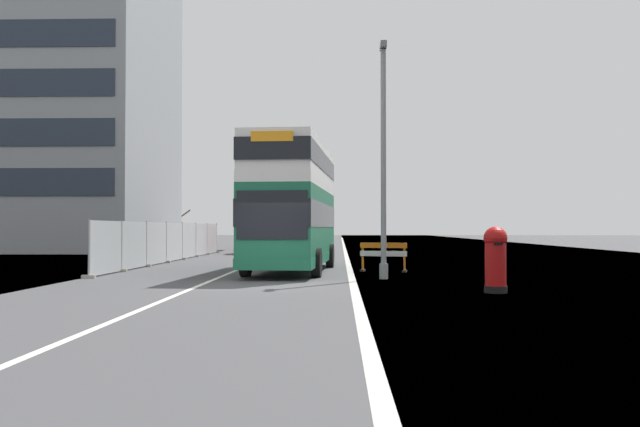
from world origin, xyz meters
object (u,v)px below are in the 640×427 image
at_px(double_decker_bus, 293,205).
at_px(car_oncoming_near, 255,238).
at_px(red_pillar_postbox, 496,256).
at_px(car_receding_mid, 259,237).
at_px(roadworks_barrier, 383,253).
at_px(lamppost_foreground, 383,167).

height_order(double_decker_bus, car_oncoming_near, double_decker_bus).
height_order(red_pillar_postbox, car_receding_mid, car_receding_mid).
bearing_deg(roadworks_barrier, car_oncoming_near, 111.34).
bearing_deg(car_receding_mid, lamppost_foreground, -75.93).
xyz_separation_m(roadworks_barrier, car_receding_mid, (-7.99, 27.26, 0.26)).
distance_m(red_pillar_postbox, roadworks_barrier, 8.80).
relative_size(double_decker_bus, car_receding_mid, 2.46).
xyz_separation_m(lamppost_foreground, car_receding_mid, (-7.76, 30.97, -2.72)).
distance_m(lamppost_foreground, roadworks_barrier, 4.77).
relative_size(red_pillar_postbox, roadworks_barrier, 0.95).
height_order(red_pillar_postbox, roadworks_barrier, red_pillar_postbox).
height_order(double_decker_bus, lamppost_foreground, lamppost_foreground).
distance_m(double_decker_bus, roadworks_barrier, 3.96).
xyz_separation_m(double_decker_bus, roadworks_barrier, (3.49, -0.12, -1.88)).
relative_size(roadworks_barrier, car_oncoming_near, 0.46).
xyz_separation_m(red_pillar_postbox, car_receding_mid, (-10.36, 35.73, 0.02)).
height_order(roadworks_barrier, car_receding_mid, car_receding_mid).
bearing_deg(lamppost_foreground, roadworks_barrier, 86.50).
relative_size(red_pillar_postbox, car_oncoming_near, 0.44).
height_order(double_decker_bus, car_receding_mid, double_decker_bus).
relative_size(lamppost_foreground, car_oncoming_near, 2.01).
bearing_deg(car_oncoming_near, double_decker_bus, -78.46).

